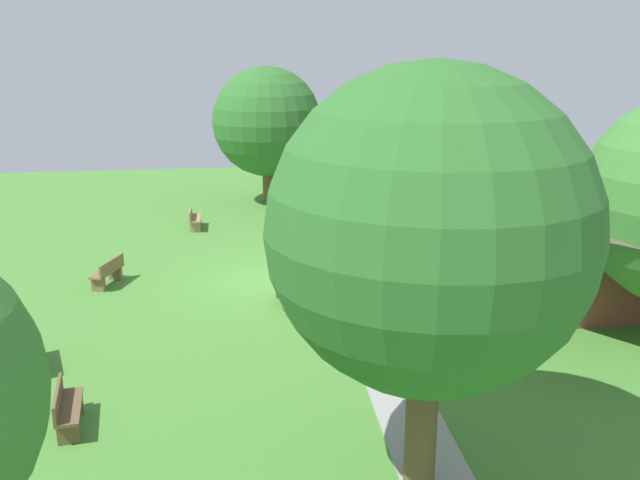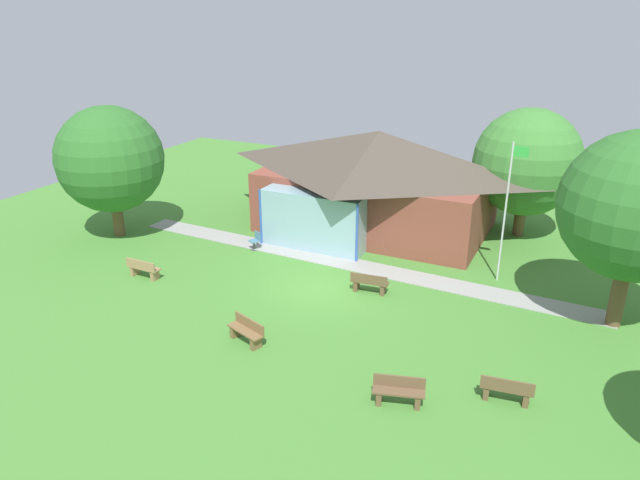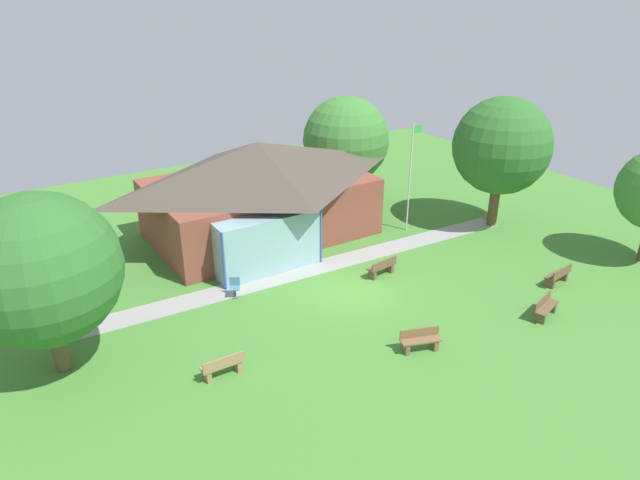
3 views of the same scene
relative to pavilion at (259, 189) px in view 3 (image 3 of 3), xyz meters
The scene contains 13 objects.
ground_plane 8.01m from the pavilion, 86.11° to the right, with size 44.00×44.00×0.00m, color #478433.
pavilion is the anchor object (origin of this frame).
footpath 5.55m from the pavilion, 84.00° to the right, with size 22.11×1.30×0.03m, color #999993.
flagpole 7.91m from the pavilion, 27.99° to the right, with size 0.64×0.08×5.84m.
bench_front_center 12.61m from the pavilion, 89.45° to the right, with size 1.56×0.92×0.84m.
bench_mid_left 12.11m from the pavilion, 123.30° to the right, with size 1.51×0.46×0.84m.
bench_lawn_far_right 14.91m from the pavilion, 54.17° to the right, with size 1.54×0.62×0.84m.
bench_front_right 14.78m from the pavilion, 66.36° to the right, with size 1.56×0.84×0.84m.
bench_rear_near_path 7.86m from the pavilion, 70.47° to the right, with size 1.54×0.59×0.84m.
patio_chair_west 6.91m from the pavilion, 126.95° to the right, with size 0.59×0.59×0.86m.
tree_behind_pavilion_right 7.31m from the pavilion, 17.09° to the left, with size 5.15×5.15×6.29m.
tree_east_hedge 12.84m from the pavilion, 26.63° to the right, with size 5.11×5.11×7.03m.
tree_west_hedge 12.92m from the pavilion, 149.28° to the right, with size 5.08×5.08×6.41m.
Camera 3 is at (-12.64, -17.27, 12.21)m, focal length 31.58 mm.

